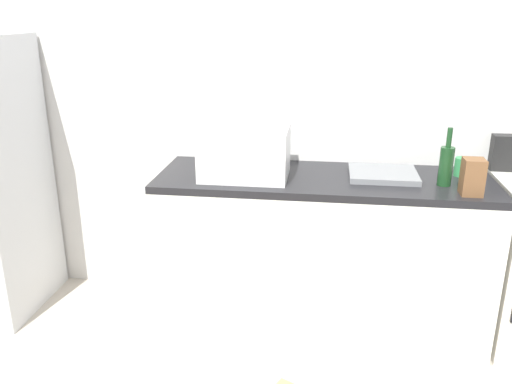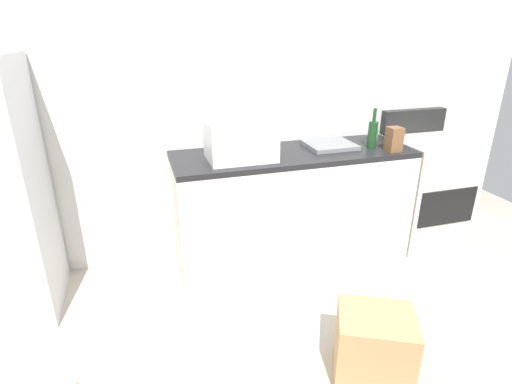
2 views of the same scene
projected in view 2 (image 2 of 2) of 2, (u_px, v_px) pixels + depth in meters
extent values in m
plane|color=#B2A899|center=(319.00, 376.00, 2.20)|extent=(6.00, 6.00, 0.00)
cube|color=silver|center=(242.00, 92.00, 3.08)|extent=(5.00, 0.10, 2.60)
cube|color=silver|center=(291.00, 209.00, 3.18)|extent=(1.80, 0.60, 0.86)
cube|color=black|center=(293.00, 154.00, 3.01)|extent=(1.80, 0.60, 0.04)
cube|color=silver|center=(423.00, 190.00, 3.50)|extent=(0.60, 0.60, 0.90)
cube|color=black|center=(447.00, 207.00, 3.24)|extent=(0.52, 0.02, 0.30)
cube|color=black|center=(413.00, 121.00, 3.52)|extent=(0.60, 0.08, 0.20)
cube|color=white|center=(240.00, 140.00, 2.79)|extent=(0.46, 0.34, 0.27)
cube|color=slate|center=(330.00, 145.00, 3.12)|extent=(0.36, 0.32, 0.03)
cylinder|color=#193F1E|center=(372.00, 135.00, 3.07)|extent=(0.07, 0.07, 0.20)
cylinder|color=#193F1E|center=(375.00, 115.00, 3.02)|extent=(0.03, 0.03, 0.10)
cylinder|color=#338C4C|center=(373.00, 134.00, 3.29)|extent=(0.08, 0.08, 0.10)
cube|color=brown|center=(394.00, 139.00, 2.98)|extent=(0.10, 0.10, 0.18)
cube|color=tan|center=(374.00, 346.00, 2.14)|extent=(0.50, 0.47, 0.39)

